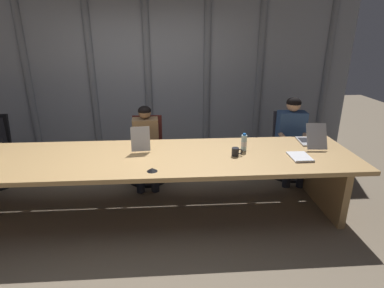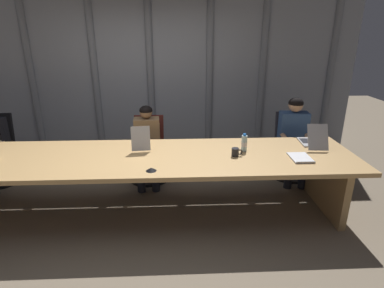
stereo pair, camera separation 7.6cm
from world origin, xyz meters
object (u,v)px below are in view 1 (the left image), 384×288
object	(u,v)px
coffee_mug_near	(236,152)
spiral_notepad	(300,157)
laptop_center	(311,140)
person_center	(292,134)
laptop_left_mid	(141,144)
person_left_mid	(146,142)
office_chair_center	(289,152)
conference_mic_left_side	(152,170)
water_bottle_primary	(244,143)
office_chair_left_mid	(148,156)

from	to	relation	value
coffee_mug_near	spiral_notepad	xyz separation A→B (m)	(0.72, -0.11, -0.04)
laptop_center	person_center	distance (m)	0.58
laptop_center	coffee_mug_near	size ratio (longest dim) A/B	3.98
laptop_left_mid	spiral_notepad	distance (m)	1.87
person_left_mid	person_center	world-z (taller)	person_center
office_chair_center	conference_mic_left_side	size ratio (longest dim) A/B	8.61
water_bottle_primary	person_left_mid	bearing A→B (deg)	149.57
office_chair_center	spiral_notepad	distance (m)	1.26
water_bottle_primary	spiral_notepad	world-z (taller)	water_bottle_primary
person_left_mid	conference_mic_left_side	world-z (taller)	person_left_mid
office_chair_left_mid	person_center	distance (m)	2.13
laptop_left_mid	coffee_mug_near	bearing A→B (deg)	-111.44
person_left_mid	conference_mic_left_side	bearing A→B (deg)	3.24
person_center	conference_mic_left_side	distance (m)	2.31
office_chair_left_mid	coffee_mug_near	xyz separation A→B (m)	(1.09, -1.04, 0.45)
office_chair_left_mid	coffee_mug_near	size ratio (longest dim) A/B	7.20
person_left_mid	water_bottle_primary	world-z (taller)	person_left_mid
person_center	coffee_mug_near	distance (m)	1.35
office_chair_center	conference_mic_left_side	world-z (taller)	office_chair_center
laptop_center	office_chair_left_mid	xyz separation A→B (m)	(-2.11, 0.72, -0.46)
laptop_center	person_left_mid	bearing A→B (deg)	79.60
office_chair_center	person_center	bearing A→B (deg)	-15.52
laptop_center	person_center	world-z (taller)	person_center
office_chair_center	coffee_mug_near	size ratio (longest dim) A/B	7.43
laptop_center	spiral_notepad	bearing A→B (deg)	148.86
laptop_left_mid	water_bottle_primary	bearing A→B (deg)	-102.73
water_bottle_primary	office_chair_left_mid	bearing A→B (deg)	144.18
person_left_mid	water_bottle_primary	xyz separation A→B (m)	(1.22, -0.71, 0.21)
laptop_left_mid	laptop_center	xyz separation A→B (m)	(2.12, -0.00, -0.00)
person_left_mid	water_bottle_primary	size ratio (longest dim) A/B	5.27
laptop_center	water_bottle_primary	size ratio (longest dim) A/B	2.39
laptop_center	conference_mic_left_side	world-z (taller)	laptop_center
laptop_left_mid	laptop_center	bearing A→B (deg)	-95.39
spiral_notepad	water_bottle_primary	bearing A→B (deg)	155.41
laptop_left_mid	water_bottle_primary	distance (m)	1.24
person_center	water_bottle_primary	size ratio (longest dim) A/B	5.69
laptop_left_mid	person_left_mid	xyz separation A→B (m)	(0.02, 0.55, -0.17)
office_chair_center	conference_mic_left_side	xyz separation A→B (m)	(-1.98, -1.40, 0.41)
water_bottle_primary	coffee_mug_near	world-z (taller)	water_bottle_primary
person_left_mid	spiral_notepad	xyz separation A→B (m)	(1.80, -0.98, 0.12)
laptop_center	water_bottle_primary	distance (m)	0.91
office_chair_center	coffee_mug_near	bearing A→B (deg)	-45.64
office_chair_left_mid	laptop_left_mid	bearing A→B (deg)	0.22
office_chair_center	person_center	size ratio (longest dim) A/B	0.78
laptop_left_mid	spiral_notepad	world-z (taller)	laptop_left_mid
person_center	spiral_notepad	bearing A→B (deg)	-11.50
office_chair_left_mid	water_bottle_primary	distance (m)	1.58
office_chair_center	spiral_notepad	xyz separation A→B (m)	(-0.33, -1.15, 0.40)
person_center	spiral_notepad	distance (m)	1.04
laptop_left_mid	laptop_center	distance (m)	2.12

